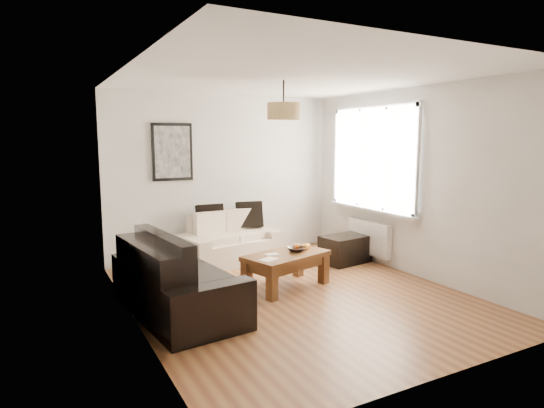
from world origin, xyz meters
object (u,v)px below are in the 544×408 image
loveseat_cream (229,239)px  sofa_leather (177,276)px  coffee_table (286,270)px  ottoman (345,249)px

loveseat_cream → sofa_leather: sofa_leather is taller
loveseat_cream → coffee_table: (0.17, -1.48, -0.14)m
loveseat_cream → coffee_table: 1.50m
sofa_leather → coffee_table: (1.48, 0.17, -0.18)m
sofa_leather → ottoman: bearing=-81.0°
ottoman → loveseat_cream: bearing=151.2°
sofa_leather → loveseat_cream: bearing=-44.7°
sofa_leather → ottoman: (2.88, 0.79, -0.19)m
loveseat_cream → coffee_table: bearing=-92.7°
coffee_table → ottoman: bearing=23.7°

